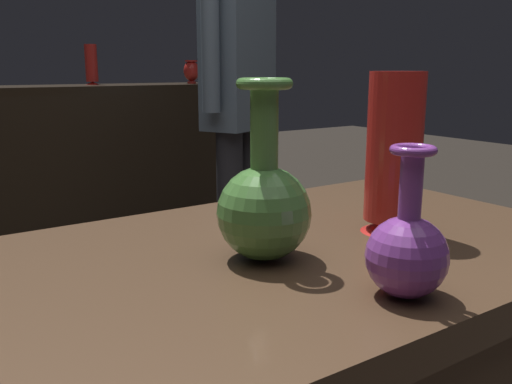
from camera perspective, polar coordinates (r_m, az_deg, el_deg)
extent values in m
cube|color=#422D1E|center=(0.85, -0.81, -8.17)|extent=(1.20, 0.64, 0.05)
sphere|color=#477A38|center=(0.81, 0.84, -2.19)|extent=(0.14, 0.14, 0.14)
cylinder|color=#477A38|center=(0.79, 0.87, 6.45)|extent=(0.04, 0.04, 0.13)
torus|color=#477A38|center=(0.78, 0.88, 11.10)|extent=(0.08, 0.08, 0.02)
sphere|color=#7A388E|center=(0.71, 15.24, -6.46)|extent=(0.10, 0.10, 0.10)
cylinder|color=#7A388E|center=(0.68, 15.66, 0.48)|extent=(0.03, 0.03, 0.09)
torus|color=#7A388E|center=(0.68, 15.89, 4.18)|extent=(0.06, 0.06, 0.01)
cone|color=red|center=(0.99, 13.64, -3.35)|extent=(0.10, 0.10, 0.02)
cylinder|color=red|center=(0.96, 14.06, 4.49)|extent=(0.09, 0.09, 0.25)
cylinder|color=red|center=(3.17, -6.64, 11.14)|extent=(0.05, 0.05, 0.01)
ellipsoid|color=red|center=(3.17, -6.67, 12.28)|extent=(0.09, 0.09, 0.11)
cylinder|color=red|center=(3.17, -6.69, 13.25)|extent=(0.07, 0.07, 0.01)
cone|color=red|center=(3.09, -16.47, 10.70)|extent=(0.07, 0.07, 0.02)
cylinder|color=red|center=(3.08, -16.60, 12.61)|extent=(0.06, 0.06, 0.19)
cylinder|color=#232328|center=(2.48, -0.82, -2.84)|extent=(0.11, 0.11, 0.83)
cylinder|color=#232328|center=(2.36, -2.68, -3.68)|extent=(0.11, 0.11, 0.83)
cube|color=slate|center=(2.33, -1.85, 14.56)|extent=(0.37, 0.30, 0.65)
cylinder|color=slate|center=(2.50, 0.63, 15.19)|extent=(0.07, 0.07, 0.56)
cylinder|color=slate|center=(2.16, -4.74, 15.54)|extent=(0.07, 0.07, 0.56)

